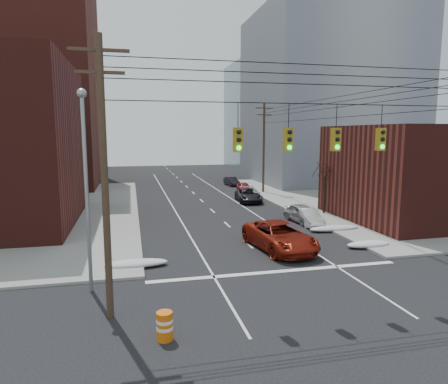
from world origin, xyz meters
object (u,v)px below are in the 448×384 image
parked_car_c (248,195)px  lot_car_a (37,221)px  red_pickup (280,236)px  parked_car_e (244,187)px  parked_car_d (251,194)px  construction_barrel (165,326)px  parked_car_a (302,213)px  lot_car_d (42,201)px  lot_car_c (20,209)px  parked_car_b (308,217)px  parked_car_f (232,181)px  lot_car_b (45,209)px

parked_car_c → lot_car_a: size_ratio=1.16×
red_pickup → parked_car_e: 25.42m
parked_car_d → construction_barrel: bearing=-109.9°
parked_car_a → parked_car_c: size_ratio=0.85×
parked_car_e → lot_car_a: (-20.90, -16.64, 0.27)m
lot_car_d → parked_car_e: bearing=-68.0°
lot_car_c → lot_car_d: (0.94, 4.38, -0.02)m
parked_car_b → construction_barrel: (-12.91, -15.73, -0.10)m
parked_car_e → lot_car_d: 23.45m
parked_car_f → lot_car_d: lot_car_d is taller
parked_car_f → lot_car_c: size_ratio=0.84×
parked_car_b → lot_car_a: size_ratio=0.88×
lot_car_b → parked_car_f: bearing=-57.1°
parked_car_e → parked_car_f: size_ratio=0.96×
parked_car_f → construction_barrel: parked_car_f is taller
parked_car_c → parked_car_d: (0.56, 0.83, -0.04)m
parked_car_e → construction_barrel: 36.98m
parked_car_c → construction_barrel: bearing=-106.2°
parked_car_c → lot_car_c: 22.19m
construction_barrel → lot_car_c: bearing=113.9°
parked_car_a → parked_car_c: 10.75m
parked_car_a → parked_car_e: parked_car_a is taller
parked_car_b → lot_car_c: bearing=164.3°
parked_car_f → lot_car_d: size_ratio=1.02×
parked_car_f → parked_car_c: bearing=-101.4°
parked_car_a → lot_car_b: (-21.09, 5.90, 0.18)m
parked_car_e → parked_car_b: bearing=-86.2°
parked_car_d → lot_car_c: 22.88m
lot_car_b → lot_car_c: (-2.35, 1.29, -0.12)m
parked_car_a → lot_car_d: size_ratio=1.19×
red_pickup → parked_car_e: bearing=71.8°
red_pickup → parked_car_d: size_ratio=1.36×
parked_car_e → lot_car_a: bearing=-137.7°
red_pickup → lot_car_a: red_pickup is taller
lot_car_b → construction_barrel: lot_car_b is taller
parked_car_a → parked_car_b: 1.04m
lot_car_a → lot_car_d: bearing=8.6°
parked_car_f → parked_car_e: bearing=-94.7°
lot_car_a → parked_car_e: bearing=-52.2°
parked_car_d → lot_car_b: 20.88m
lot_car_a → lot_car_d: lot_car_a is taller
lot_car_b → construction_barrel: bearing=-168.1°
lot_car_b → lot_car_c: 2.68m
parked_car_d → parked_car_e: bearing=83.8°
parked_car_a → parked_car_e: 17.90m
lot_car_a → lot_car_c: (-2.62, 5.94, -0.08)m
red_pickup → construction_barrel: 12.64m
parked_car_c → lot_car_b: (-19.57, -4.73, 0.21)m
parked_car_c → construction_barrel: parked_car_c is taller
red_pickup → parked_car_d: 18.91m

